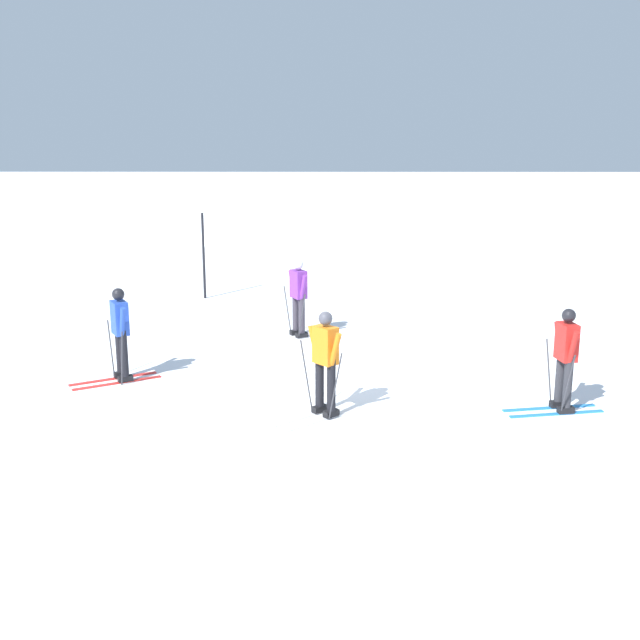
{
  "coord_description": "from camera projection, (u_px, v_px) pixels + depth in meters",
  "views": [
    {
      "loc": [
        -0.4,
        -13.57,
        4.6
      ],
      "look_at": [
        -0.49,
        1.14,
        0.9
      ],
      "focal_mm": 44.75,
      "sensor_mm": 36.0,
      "label": 1
    }
  ],
  "objects": [
    {
      "name": "skier_blue",
      "position": [
        120.0,
        332.0,
        14.27
      ],
      "size": [
        1.58,
        1.1,
        1.71
      ],
      "color": "red",
      "rests_on": "ground"
    },
    {
      "name": "trail_marker_pole",
      "position": [
        204.0,
        256.0,
        20.9
      ],
      "size": [
        0.07,
        0.07,
        2.27
      ],
      "primitive_type": "cylinder",
      "color": "black",
      "rests_on": "ground"
    },
    {
      "name": "skier_orange",
      "position": [
        325.0,
        361.0,
        12.56
      ],
      "size": [
        1.45,
        1.33,
        1.71
      ],
      "color": "silver",
      "rests_on": "ground"
    },
    {
      "name": "skier_red",
      "position": [
        565.0,
        357.0,
        12.74
      ],
      "size": [
        1.64,
        0.99,
        1.71
      ],
      "color": "#237AC6",
      "rests_on": "ground"
    },
    {
      "name": "skier_purple",
      "position": [
        298.0,
        296.0,
        17.19
      ],
      "size": [
        1.57,
        1.11,
        1.71
      ],
      "color": "silver",
      "rests_on": "ground"
    },
    {
      "name": "far_snow_ridge",
      "position": [
        334.0,
        218.0,
        33.15
      ],
      "size": [
        80.0,
        7.12,
        1.28
      ],
      "primitive_type": "cube",
      "color": "white",
      "rests_on": "ground"
    },
    {
      "name": "ground_plane",
      "position": [
        347.0,
        384.0,
        14.28
      ],
      "size": [
        120.0,
        120.0,
        0.0
      ],
      "primitive_type": "plane",
      "color": "white"
    }
  ]
}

